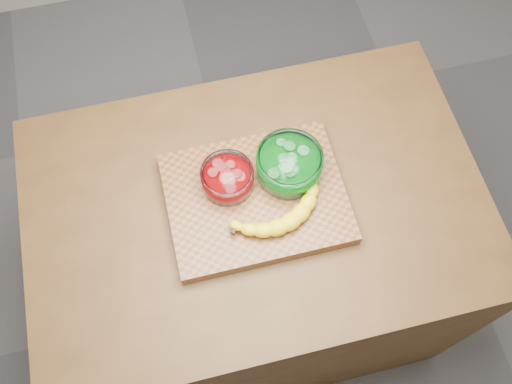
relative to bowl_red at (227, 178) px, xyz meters
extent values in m
plane|color=#58585C|center=(0.06, -0.05, -0.97)|extent=(3.50, 3.50, 0.00)
cube|color=#523418|center=(0.06, -0.05, -0.52)|extent=(1.20, 0.80, 0.90)
cube|color=brown|center=(0.06, -0.05, -0.05)|extent=(0.45, 0.35, 0.04)
cylinder|color=white|center=(0.00, 0.00, 0.00)|extent=(0.13, 0.13, 0.06)
cylinder|color=red|center=(0.00, 0.00, -0.01)|extent=(0.11, 0.11, 0.04)
cylinder|color=#FF5050|center=(0.00, 0.00, 0.02)|extent=(0.11, 0.11, 0.02)
cylinder|color=white|center=(0.16, 0.00, 0.01)|extent=(0.17, 0.17, 0.08)
cylinder|color=#0A8F19|center=(0.16, 0.00, 0.00)|extent=(0.15, 0.15, 0.04)
cylinder|color=#68DD69|center=(0.16, 0.00, 0.03)|extent=(0.14, 0.14, 0.02)
camera|label=1|loc=(-0.08, -0.64, 1.27)|focal=40.00mm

